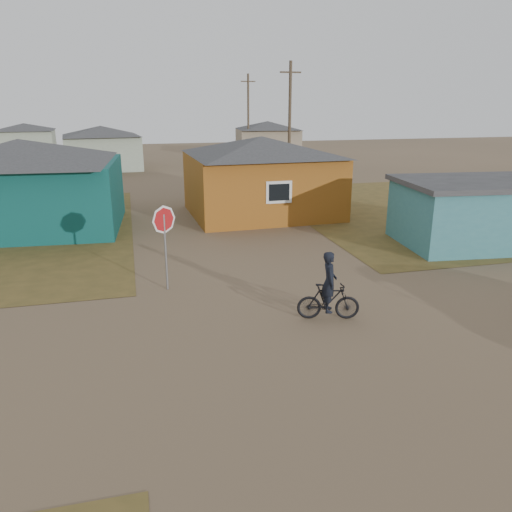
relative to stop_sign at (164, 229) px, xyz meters
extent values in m
plane|color=brown|center=(3.04, -4.37, -1.92)|extent=(120.00, 120.00, 0.00)
cube|color=brown|center=(17.04, 8.63, -1.92)|extent=(20.00, 18.00, 0.00)
cube|color=#0B3E3B|center=(-5.46, 9.13, -0.42)|extent=(8.40, 6.54, 3.00)
pyramid|color=#323234|center=(-5.46, 9.13, 1.58)|extent=(8.93, 7.08, 1.00)
cube|color=#905116|center=(5.54, 9.63, -0.42)|extent=(7.21, 6.24, 3.00)
pyramid|color=#323234|center=(5.54, 9.63, 1.53)|extent=(7.72, 6.76, 0.90)
cube|color=silver|center=(5.54, 6.60, -0.27)|extent=(1.20, 0.06, 1.00)
cube|color=black|center=(5.54, 6.57, -0.27)|extent=(0.95, 0.04, 0.75)
cube|color=teal|center=(12.54, 2.13, -0.72)|extent=(6.39, 4.61, 2.40)
cube|color=#323234|center=(12.54, 2.13, 0.58)|extent=(6.71, 4.93, 0.20)
cube|color=#94A18B|center=(-2.96, 29.63, -0.52)|extent=(6.49, 5.60, 2.80)
pyramid|color=#323234|center=(-2.96, 29.63, 1.28)|extent=(7.04, 6.15, 0.80)
cube|color=gray|center=(13.04, 35.63, -0.52)|extent=(6.41, 5.50, 2.80)
pyramid|color=#323234|center=(13.04, 35.63, 1.28)|extent=(6.95, 6.05, 0.80)
cube|color=#94A18B|center=(-10.96, 41.63, -0.57)|extent=(5.75, 5.28, 2.70)
pyramid|color=#323234|center=(-10.96, 41.63, 1.13)|extent=(6.28, 5.81, 0.70)
cylinder|color=#4A3C2C|center=(9.54, 17.63, 2.08)|extent=(0.20, 0.20, 8.00)
cube|color=#4A3C2C|center=(9.54, 17.63, 5.38)|extent=(1.40, 0.10, 0.10)
cylinder|color=#4A3C2C|center=(10.54, 33.63, 2.08)|extent=(0.20, 0.20, 8.00)
cube|color=#4A3C2C|center=(10.54, 33.63, 5.38)|extent=(1.40, 0.10, 0.10)
cylinder|color=gray|center=(0.00, 0.00, -0.74)|extent=(0.07, 0.07, 2.36)
imported|color=black|center=(3.96, -3.25, -1.42)|extent=(1.72, 0.87, 0.99)
imported|color=black|center=(3.96, -3.25, -0.87)|extent=(0.53, 0.67, 1.63)
camera|label=1|loc=(-0.88, -14.62, 3.64)|focal=35.00mm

